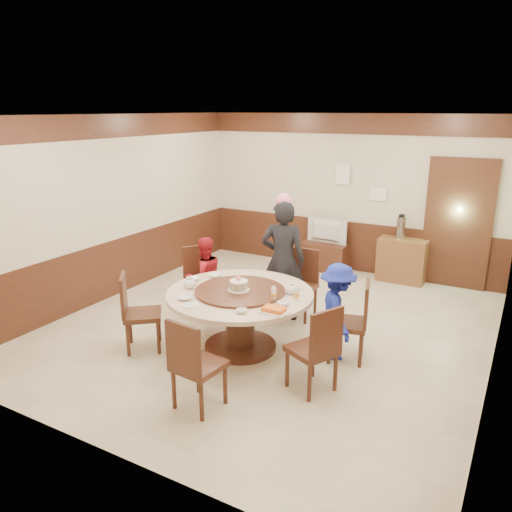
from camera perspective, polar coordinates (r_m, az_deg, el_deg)
The scene contains 30 objects.
room at distance 6.55m, azimuth 1.89°, elevation 0.57°, with size 6.00×6.04×2.84m.
banquet_table at distance 6.12m, azimuth -1.83°, elevation -6.03°, with size 1.78×1.78×0.78m.
chair_0 at distance 6.07m, azimuth 10.50°, elevation -8.88°, with size 0.54×0.54×0.97m.
chair_1 at distance 7.16m, azimuth 4.99°, elevation -4.62°, with size 0.44×0.45×0.97m.
chair_2 at distance 7.31m, azimuth -6.22°, elevation -4.19°, with size 0.62×0.61×0.97m.
chair_3 at distance 6.37m, azimuth -12.95°, elevation -7.77°, with size 0.62×0.62×0.97m.
chair_4 at distance 5.11m, azimuth -6.66°, elevation -13.86°, with size 0.48×0.49×0.97m.
chair_5 at distance 5.39m, azimuth 6.52°, elevation -12.10°, with size 0.59×0.59×0.97m.
person_standing at distance 6.94m, azimuth 3.09°, elevation -0.49°, with size 0.62×0.41×1.70m, color black.
person_red at distance 7.11m, azimuth -5.93°, elevation -2.41°, with size 0.57×0.44×1.16m, color #A6161F.
person_blue at distance 5.98m, azimuth 9.29°, elevation -6.29°, with size 0.75×0.43×1.17m, color #18269D.
birthday_cake at distance 5.99m, azimuth -2.00°, elevation -3.37°, with size 0.26×0.26×0.18m.
teapot_left at distance 6.19m, azimuth -7.58°, elevation -3.14°, with size 0.17×0.15×0.13m, color white.
teapot_right at distance 5.97m, azimuth 4.13°, elevation -3.81°, with size 0.17×0.15×0.13m, color white.
bowl_0 at distance 6.58m, azimuth -4.67°, elevation -2.23°, with size 0.16×0.16×0.04m, color white.
bowl_1 at distance 5.44m, azimuth -1.63°, elevation -6.30°, with size 0.13×0.13×0.04m, color white.
bowl_2 at distance 5.85m, azimuth -8.10°, elevation -4.78°, with size 0.16×0.16×0.04m, color white.
bowl_3 at distance 5.64m, azimuth 3.07°, elevation -5.45°, with size 0.14×0.14×0.04m, color white.
bowl_4 at distance 6.49m, azimuth -7.05°, elevation -2.59°, with size 0.14×0.14×0.04m, color white.
saucer_near at distance 5.66m, azimuth -7.43°, elevation -5.63°, with size 0.18×0.18×0.01m, color white.
saucer_far at distance 6.25m, azimuth 4.06°, elevation -3.37°, with size 0.18×0.18×0.01m, color white.
shrimp_platter at distance 5.44m, azimuth 2.07°, elevation -6.22°, with size 0.30×0.20×0.06m.
bottle_0 at distance 5.74m, azimuth 2.03°, elevation -4.39°, with size 0.06×0.06×0.16m, color white.
bottle_1 at distance 5.76m, azimuth 4.64°, elevation -4.37°, with size 0.06×0.06×0.16m, color white.
tv_stand at distance 9.31m, azimuth 7.79°, elevation -0.03°, with size 0.85×0.45×0.50m, color #401F14.
television at distance 9.19m, azimuth 7.90°, elevation 2.79°, with size 0.77×0.10×0.44m, color gray.
side_cabinet at distance 8.92m, azimuth 16.34°, elevation -0.47°, with size 0.80×0.40×0.75m, color brown.
thermos at distance 8.79m, azimuth 16.23°, elevation 3.12°, with size 0.15×0.15×0.38m, color silver.
notice_left at distance 9.12m, azimuth 9.90°, elevation 9.17°, with size 0.25×0.00×0.35m, color white.
notice_right at distance 8.98m, azimuth 13.75°, elevation 6.89°, with size 0.30×0.00×0.22m, color white.
Camera 1 is at (2.88, -5.59, 2.88)m, focal length 35.00 mm.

